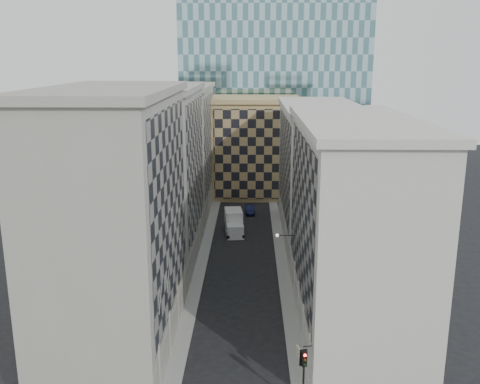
# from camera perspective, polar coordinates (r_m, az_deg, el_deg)

# --- Properties ---
(sidewalk_west) EXTENTS (1.50, 100.00, 0.15)m
(sidewalk_west) POSITION_cam_1_polar(r_m,az_deg,el_deg) (69.85, -4.17, -7.75)
(sidewalk_west) COLOR gray
(sidewalk_west) RESTS_ON ground
(sidewalk_east) EXTENTS (1.50, 100.00, 0.15)m
(sidewalk_east) POSITION_cam_1_polar(r_m,az_deg,el_deg) (69.68, 4.54, -7.81)
(sidewalk_east) COLOR gray
(sidewalk_east) RESTS_ON ground
(bldg_left_a) EXTENTS (10.80, 22.80, 23.70)m
(bldg_left_a) POSITION_cam_1_polar(r_m,az_deg,el_deg) (49.18, -13.01, -3.08)
(bldg_left_a) COLOR gray
(bldg_left_a) RESTS_ON ground
(bldg_left_b) EXTENTS (10.80, 22.80, 22.70)m
(bldg_left_b) POSITION_cam_1_polar(r_m,az_deg,el_deg) (70.14, -8.69, 1.84)
(bldg_left_b) COLOR gray
(bldg_left_b) RESTS_ON ground
(bldg_left_c) EXTENTS (10.80, 22.80, 21.70)m
(bldg_left_c) POSITION_cam_1_polar(r_m,az_deg,el_deg) (91.59, -6.37, 4.48)
(bldg_left_c) COLOR gray
(bldg_left_c) RESTS_ON ground
(bldg_right_a) EXTENTS (10.80, 26.80, 20.70)m
(bldg_right_a) POSITION_cam_1_polar(r_m,az_deg,el_deg) (52.87, 11.79, -3.51)
(bldg_right_a) COLOR beige
(bldg_right_a) RESTS_ON ground
(bldg_right_b) EXTENTS (10.80, 28.80, 19.70)m
(bldg_right_b) POSITION_cam_1_polar(r_m,az_deg,el_deg) (78.82, 8.29, 2.12)
(bldg_right_b) COLOR beige
(bldg_right_b) RESTS_ON ground
(tan_block) EXTENTS (16.80, 14.80, 18.80)m
(tan_block) POSITION_cam_1_polar(r_m,az_deg,el_deg) (103.76, 1.67, 4.92)
(tan_block) COLOR tan
(tan_block) RESTS_ON ground
(church_tower) EXTENTS (7.20, 7.20, 51.50)m
(church_tower) POSITION_cam_1_polar(r_m,az_deg,el_deg) (116.52, 0.66, 14.58)
(church_tower) COLOR #2F2B24
(church_tower) RESTS_ON ground
(flagpoles_left) EXTENTS (0.10, 6.33, 2.33)m
(flagpoles_left) POSITION_cam_1_polar(r_m,az_deg,el_deg) (44.92, -8.03, -9.74)
(flagpoles_left) COLOR gray
(flagpoles_left) RESTS_ON ground
(bracket_lamp) EXTENTS (1.98, 0.36, 0.36)m
(bracket_lamp) POSITION_cam_1_polar(r_m,az_deg,el_deg) (61.89, 4.16, -4.63)
(bracket_lamp) COLOR black
(bracket_lamp) RESTS_ON ground
(traffic_light) EXTENTS (0.59, 0.56, 4.74)m
(traffic_light) POSITION_cam_1_polar(r_m,az_deg,el_deg) (42.46, 6.83, -18.02)
(traffic_light) COLOR black
(traffic_light) RESTS_ON sidewalk_east
(box_truck) EXTENTS (3.23, 6.52, 3.44)m
(box_truck) POSITION_cam_1_polar(r_m,az_deg,el_deg) (81.61, -0.65, -3.38)
(box_truck) COLOR silver
(box_truck) RESTS_ON ground
(dark_car) EXTENTS (1.67, 4.32, 1.41)m
(dark_car) POSITION_cam_1_polar(r_m,az_deg,el_deg) (91.95, 1.05, -1.87)
(dark_car) COLOR #0F1438
(dark_car) RESTS_ON ground
(shop_sign) EXTENTS (1.26, 0.76, 0.86)m
(shop_sign) POSITION_cam_1_polar(r_m,az_deg,el_deg) (43.79, 6.30, -16.49)
(shop_sign) COLOR black
(shop_sign) RESTS_ON ground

